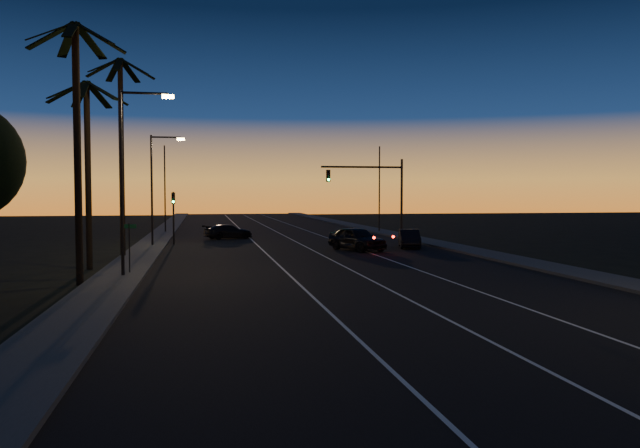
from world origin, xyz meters
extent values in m
plane|color=black|center=(0.00, 0.00, 0.00)|extent=(220.00, 220.00, 0.00)
cube|color=black|center=(0.00, 30.00, 0.01)|extent=(20.00, 170.00, 0.01)
cube|color=#323230|center=(-11.20, 30.00, 0.08)|extent=(2.40, 170.00, 0.16)
cube|color=#323230|center=(11.20, 30.00, 0.08)|extent=(2.40, 170.00, 0.16)
cube|color=silver|center=(-3.00, 30.00, 0.02)|extent=(0.12, 160.00, 0.01)
cube|color=silver|center=(0.50, 30.00, 0.02)|extent=(0.12, 160.00, 0.01)
cube|color=silver|center=(4.00, 30.00, 0.02)|extent=(0.12, 160.00, 0.01)
cylinder|color=black|center=(-12.60, 18.00, 5.75)|extent=(0.32, 0.32, 11.50)
cube|color=black|center=(-11.57, 18.26, 10.94)|extent=(2.18, 0.92, 1.18)
cube|color=black|center=(-12.16, 18.97, 10.94)|extent=(1.25, 2.12, 1.18)
cube|color=black|center=(-13.08, 18.94, 10.94)|extent=(1.34, 2.09, 1.18)
cube|color=black|center=(-13.64, 18.21, 10.94)|extent=(2.18, 0.82, 1.18)
cube|color=black|center=(-13.41, 17.32, 10.94)|extent=(1.90, 1.69, 1.18)
cube|color=black|center=(-12.57, 16.94, 10.94)|extent=(0.45, 2.16, 1.18)
cube|color=black|center=(-11.75, 17.36, 10.94)|extent=(1.95, 1.61, 1.18)
cylinder|color=black|center=(-13.20, 24.00, 5.00)|extent=(0.32, 0.32, 10.00)
cube|color=black|center=(-12.17, 24.26, 9.44)|extent=(2.18, 0.92, 1.18)
cube|color=black|center=(-12.76, 24.97, 9.44)|extent=(1.25, 2.12, 1.18)
cube|color=black|center=(-13.68, 24.94, 9.44)|extent=(1.34, 2.09, 1.18)
cube|color=black|center=(-14.24, 24.21, 9.44)|extent=(2.18, 0.82, 1.18)
cube|color=black|center=(-14.01, 23.32, 9.44)|extent=(1.90, 1.69, 1.18)
cube|color=black|center=(-13.17, 22.94, 9.44)|extent=(0.45, 2.16, 1.18)
cube|color=black|center=(-12.35, 23.36, 9.44)|extent=(1.95, 1.61, 1.18)
cylinder|color=black|center=(-12.20, 30.00, 6.25)|extent=(0.32, 0.32, 12.50)
cube|color=black|center=(-11.17, 30.26, 11.94)|extent=(2.18, 0.92, 1.18)
cube|color=black|center=(-11.76, 30.97, 11.94)|extent=(1.25, 2.12, 1.18)
cube|color=black|center=(-12.68, 30.94, 11.94)|extent=(1.34, 2.09, 1.18)
cube|color=black|center=(-13.24, 30.21, 11.94)|extent=(2.18, 0.82, 1.18)
cube|color=black|center=(-13.01, 29.32, 11.94)|extent=(1.90, 1.69, 1.18)
cube|color=black|center=(-12.17, 28.94, 11.94)|extent=(0.45, 2.16, 1.18)
cube|color=black|center=(-11.35, 29.36, 11.94)|extent=(1.95, 1.61, 1.18)
cylinder|color=black|center=(-11.00, 20.00, 4.50)|extent=(0.16, 0.16, 9.00)
cylinder|color=black|center=(-9.90, 20.00, 8.85)|extent=(2.20, 0.12, 0.12)
cube|color=#FFCD66|center=(-8.80, 20.00, 8.72)|extent=(0.55, 0.26, 0.16)
cylinder|color=black|center=(-11.00, 38.00, 4.25)|extent=(0.16, 0.16, 8.50)
cylinder|color=black|center=(-9.90, 38.00, 8.35)|extent=(2.20, 0.12, 0.12)
cube|color=#FFCD66|center=(-8.80, 38.00, 8.22)|extent=(0.55, 0.26, 0.16)
cylinder|color=black|center=(-10.80, 21.00, 1.30)|extent=(0.06, 0.06, 2.60)
cube|color=#0B4721|center=(-10.80, 21.00, 2.45)|extent=(0.70, 0.03, 0.20)
cylinder|color=black|center=(9.50, 40.00, 3.50)|extent=(0.20, 0.20, 7.00)
cylinder|color=black|center=(6.00, 40.00, 6.30)|extent=(7.00, 0.16, 0.16)
cube|color=black|center=(3.10, 40.00, 5.55)|extent=(0.32, 0.28, 1.00)
sphere|color=black|center=(3.10, 39.83, 5.87)|extent=(0.20, 0.20, 0.20)
sphere|color=black|center=(3.10, 39.83, 5.55)|extent=(0.20, 0.20, 0.20)
sphere|color=#14FF59|center=(3.10, 39.83, 5.23)|extent=(0.20, 0.20, 0.20)
cylinder|color=black|center=(-9.50, 40.00, 2.10)|extent=(0.14, 0.14, 4.20)
cube|color=black|center=(-9.50, 40.00, 3.70)|extent=(0.28, 0.25, 0.90)
sphere|color=black|center=(-9.50, 39.85, 3.98)|extent=(0.18, 0.18, 0.18)
sphere|color=black|center=(-9.50, 39.85, 3.70)|extent=(0.18, 0.18, 0.18)
sphere|color=#14FF59|center=(-9.50, 39.85, 3.42)|extent=(0.18, 0.18, 0.18)
cylinder|color=black|center=(-11.00, 55.00, 4.50)|extent=(0.14, 0.14, 9.00)
cylinder|color=black|center=(11.00, 52.00, 4.50)|extent=(0.14, 0.14, 9.00)
imported|color=black|center=(3.58, 32.06, 0.86)|extent=(3.81, 5.34, 1.69)
sphere|color=#FF0F05|center=(3.99, 29.01, 1.13)|extent=(0.18, 0.18, 0.18)
sphere|color=#FF0F05|center=(5.54, 29.69, 1.13)|extent=(0.18, 0.18, 0.18)
imported|color=black|center=(8.00, 33.52, 0.69)|extent=(2.43, 4.37, 1.37)
imported|color=black|center=(-4.96, 45.39, 0.65)|extent=(4.77, 3.26, 1.28)
camera|label=1|loc=(-7.23, -10.97, 4.06)|focal=35.00mm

